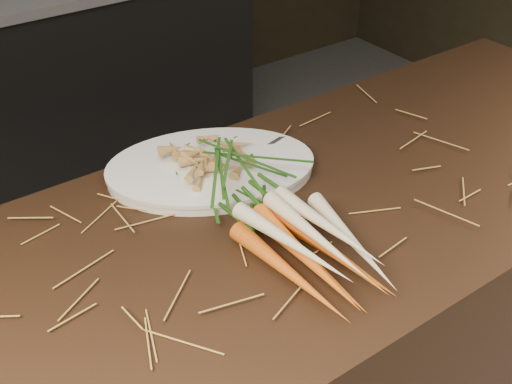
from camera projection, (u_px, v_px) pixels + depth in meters
back_counter at (47, 79)px, 2.83m from camera, size 1.82×0.62×0.84m
straw_bedding at (215, 241)px, 1.15m from camera, size 1.40×0.60×0.02m
root_veg_bunch at (265, 207)px, 1.17m from camera, size 0.20×0.53×0.10m
serving_platter at (211, 170)px, 1.34m from camera, size 0.51×0.44×0.02m
roasted_veg_heap at (210, 155)px, 1.32m from camera, size 0.26×0.23×0.05m
serving_fork at (284, 162)px, 1.34m from camera, size 0.16×0.05×0.00m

